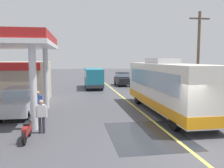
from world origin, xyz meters
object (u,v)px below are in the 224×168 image
at_px(car_trailing_behind_bus, 122,78).
at_px(pedestrian_near_pump, 42,115).
at_px(minibus_opposing_lane, 93,76).
at_px(pedestrian_by_shop, 38,103).
at_px(car_at_pump, 19,100).
at_px(coach_bus_main, 167,87).
at_px(motorcycle_parked_forecourt, 27,130).

bearing_deg(car_trailing_behind_bus, pedestrian_near_pump, -111.95).
height_order(minibus_opposing_lane, pedestrian_by_shop, minibus_opposing_lane).
bearing_deg(car_at_pump, coach_bus_main, -3.51).
xyz_separation_m(minibus_opposing_lane, car_trailing_behind_bus, (4.17, 2.41, -0.46)).
xyz_separation_m(pedestrian_near_pump, pedestrian_by_shop, (-0.65, 3.31, 0.00)).
distance_m(motorcycle_parked_forecourt, car_trailing_behind_bus, 22.66).
bearing_deg(minibus_opposing_lane, pedestrian_by_shop, -107.64).
height_order(coach_bus_main, car_at_pump, coach_bus_main).
bearing_deg(coach_bus_main, pedestrian_by_shop, -179.68).
xyz_separation_m(minibus_opposing_lane, motorcycle_parked_forecourt, (-4.43, -18.54, -1.03)).
xyz_separation_m(minibus_opposing_lane, pedestrian_near_pump, (-3.90, -17.63, -0.54)).
relative_size(coach_bus_main, minibus_opposing_lane, 1.80).
xyz_separation_m(pedestrian_by_shop, car_trailing_behind_bus, (8.72, 16.73, 0.08)).
bearing_deg(pedestrian_by_shop, car_at_pump, 152.91).
distance_m(coach_bus_main, pedestrian_near_pump, 8.49).
bearing_deg(pedestrian_by_shop, minibus_opposing_lane, 72.36).
height_order(motorcycle_parked_forecourt, pedestrian_by_shop, pedestrian_by_shop).
xyz_separation_m(coach_bus_main, car_at_pump, (-9.66, 0.59, -0.71)).
relative_size(minibus_opposing_lane, pedestrian_near_pump, 3.69).
bearing_deg(car_trailing_behind_bus, minibus_opposing_lane, -149.99).
height_order(car_at_pump, pedestrian_near_pump, car_at_pump).
xyz_separation_m(minibus_opposing_lane, pedestrian_by_shop, (-4.55, -14.32, -0.54)).
relative_size(minibus_opposing_lane, motorcycle_parked_forecourt, 3.41).
xyz_separation_m(coach_bus_main, pedestrian_near_pump, (-7.76, -3.36, -0.79)).
relative_size(pedestrian_near_pump, car_trailing_behind_bus, 0.40).
height_order(coach_bus_main, pedestrian_by_shop, coach_bus_main).
height_order(minibus_opposing_lane, motorcycle_parked_forecourt, minibus_opposing_lane).
distance_m(minibus_opposing_lane, motorcycle_parked_forecourt, 19.09).
height_order(car_at_pump, pedestrian_by_shop, car_at_pump).
bearing_deg(pedestrian_by_shop, coach_bus_main, 0.32).
bearing_deg(minibus_opposing_lane, pedestrian_near_pump, -102.48).
bearing_deg(motorcycle_parked_forecourt, car_trailing_behind_bus, 67.69).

